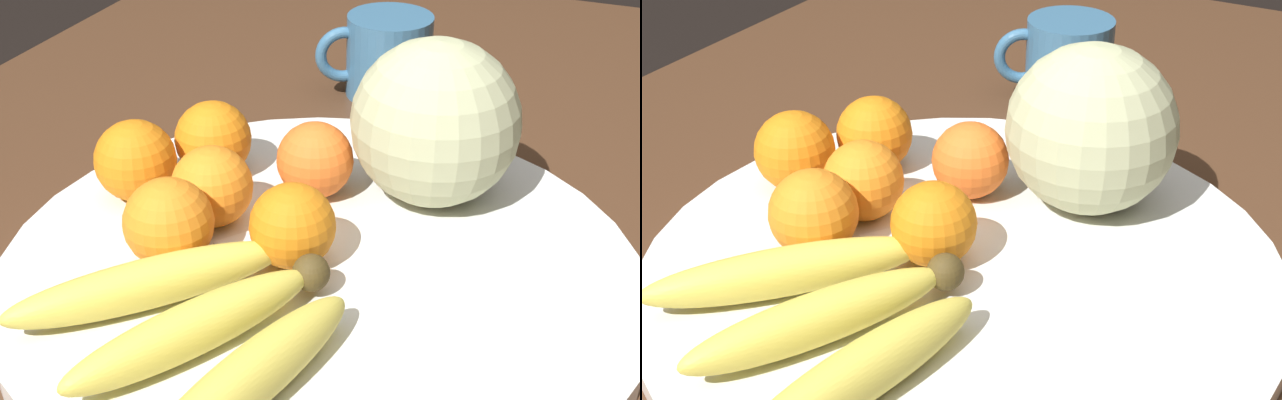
% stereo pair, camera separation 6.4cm
% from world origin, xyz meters
% --- Properties ---
extents(kitchen_table, '(1.34, 1.11, 0.76)m').
position_xyz_m(kitchen_table, '(0.00, 0.00, 0.66)').
color(kitchen_table, '#4C301E').
rests_on(kitchen_table, ground_plane).
extents(fruit_bowl, '(0.48, 0.48, 0.02)m').
position_xyz_m(fruit_bowl, '(-0.06, 0.06, 0.77)').
color(fruit_bowl, white).
rests_on(fruit_bowl, kitchen_table).
extents(melon, '(0.14, 0.14, 0.14)m').
position_xyz_m(melon, '(0.05, 0.01, 0.84)').
color(melon, '#B2B789').
rests_on(melon, fruit_bowl).
extents(banana_bunch, '(0.24, 0.23, 0.04)m').
position_xyz_m(banana_bunch, '(-0.19, 0.09, 0.79)').
color(banana_bunch, '#473819').
rests_on(banana_bunch, fruit_bowl).
extents(orange_front_left, '(0.06, 0.06, 0.06)m').
position_xyz_m(orange_front_left, '(-0.05, 0.15, 0.81)').
color(orange_front_left, orange).
rests_on(orange_front_left, fruit_bowl).
extents(orange_front_right, '(0.07, 0.07, 0.07)m').
position_xyz_m(orange_front_right, '(-0.04, 0.23, 0.81)').
color(orange_front_right, orange).
rests_on(orange_front_right, fruit_bowl).
extents(orange_mid_center, '(0.06, 0.06, 0.06)m').
position_xyz_m(orange_mid_center, '(0.02, 0.09, 0.81)').
color(orange_mid_center, orange).
rests_on(orange_mid_center, fruit_bowl).
extents(orange_back_left, '(0.06, 0.06, 0.06)m').
position_xyz_m(orange_back_left, '(-0.08, 0.07, 0.81)').
color(orange_back_left, orange).
rests_on(orange_back_left, fruit_bowl).
extents(orange_back_right, '(0.07, 0.07, 0.07)m').
position_xyz_m(orange_back_right, '(0.02, 0.19, 0.81)').
color(orange_back_right, orange).
rests_on(orange_back_right, fruit_bowl).
extents(orange_top_small, '(0.07, 0.07, 0.07)m').
position_xyz_m(orange_top_small, '(-0.11, 0.16, 0.81)').
color(orange_top_small, orange).
rests_on(orange_top_small, fruit_bowl).
extents(produce_tag, '(0.08, 0.07, 0.00)m').
position_xyz_m(produce_tag, '(-0.05, 0.10, 0.78)').
color(produce_tag, white).
rests_on(produce_tag, fruit_bowl).
extents(ceramic_mug, '(0.09, 0.12, 0.09)m').
position_xyz_m(ceramic_mug, '(0.28, 0.12, 0.80)').
color(ceramic_mug, '#386689').
rests_on(ceramic_mug, kitchen_table).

